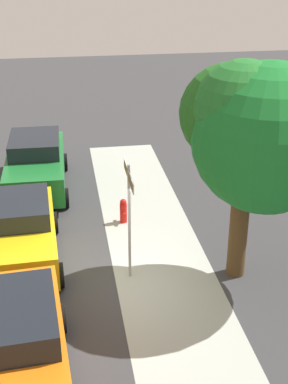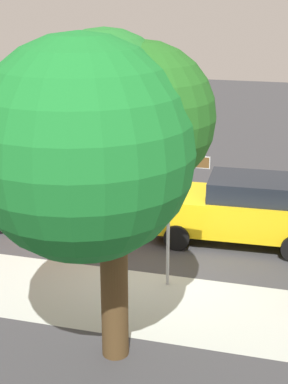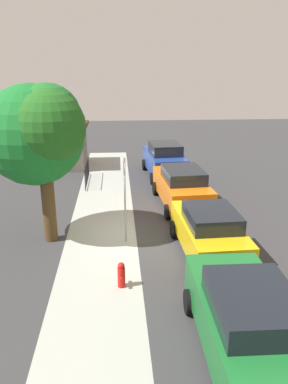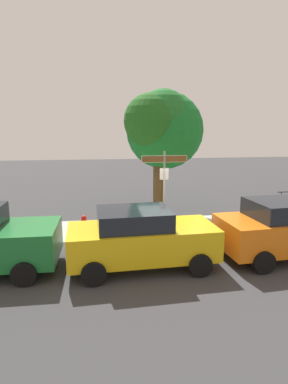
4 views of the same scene
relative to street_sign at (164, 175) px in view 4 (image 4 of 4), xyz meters
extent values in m
plane|color=#38383A|center=(0.34, -0.40, -2.23)|extent=(60.00, 60.00, 0.00)
cube|color=#A8ADA4|center=(2.34, 0.90, -2.23)|extent=(24.00, 2.60, 0.00)
cylinder|color=#9EA0A5|center=(0.00, 0.00, -0.68)|extent=(0.07, 0.07, 3.11)
cube|color=brown|center=(0.00, 0.00, 0.60)|extent=(1.64, 0.02, 0.22)
cube|color=white|center=(0.00, 0.00, 0.60)|extent=(1.67, 0.02, 0.25)
cube|color=silver|center=(0.00, 0.02, 0.05)|extent=(0.32, 0.02, 0.42)
cylinder|color=#4C371E|center=(0.31, 2.72, -0.80)|extent=(0.47, 0.47, 2.85)
sphere|color=#216D28|center=(0.46, 2.53, 2.20)|extent=(2.28, 2.28, 2.28)
sphere|color=#205F1D|center=(-0.07, 2.40, 1.98)|extent=(2.37, 2.37, 2.37)
sphere|color=#187029|center=(0.65, 3.08, 1.59)|extent=(3.48, 3.48, 3.48)
cylinder|color=black|center=(-4.28, -1.53, -1.91)|extent=(0.64, 0.23, 0.64)
cylinder|color=black|center=(-4.30, -3.44, -1.91)|extent=(0.64, 0.23, 0.64)
cube|color=gold|center=(-1.19, -2.74, -1.47)|extent=(4.21, 1.93, 0.88)
cube|color=black|center=(-1.44, -2.75, -0.78)|extent=(2.05, 1.63, 0.50)
cylinder|color=black|center=(0.18, -1.80, -1.91)|extent=(0.65, 0.24, 0.64)
cylinder|color=black|center=(0.25, -3.57, -1.91)|extent=(0.65, 0.24, 0.64)
cylinder|color=black|center=(-2.63, -1.91, -1.91)|extent=(0.65, 0.24, 0.64)
cylinder|color=black|center=(-2.56, -3.68, -1.91)|extent=(0.65, 0.24, 0.64)
cube|color=black|center=(3.24, -2.64, -0.71)|extent=(2.30, 1.77, 0.53)
cylinder|color=black|center=(1.90, -1.81, -1.91)|extent=(0.65, 0.26, 0.64)
cylinder|color=black|center=(2.03, -3.65, -1.91)|extent=(0.65, 0.26, 0.64)
cylinder|color=black|center=(5.89, 1.90, -1.71)|extent=(0.03, 0.03, 1.05)
cylinder|color=black|center=(6.28, 1.90, -1.71)|extent=(0.03, 0.03, 1.05)
cylinder|color=red|center=(-2.95, 0.20, -1.92)|extent=(0.22, 0.22, 0.62)
sphere|color=red|center=(-2.95, 0.20, -1.55)|extent=(0.20, 0.20, 0.20)
cylinder|color=red|center=(-3.11, 0.20, -1.89)|extent=(0.10, 0.09, 0.09)
cylinder|color=red|center=(-2.79, 0.20, -1.89)|extent=(0.10, 0.09, 0.09)
camera|label=1|loc=(11.54, -1.48, 5.61)|focal=50.01mm
camera|label=2|loc=(-2.48, 11.02, 3.87)|focal=54.10mm
camera|label=3|loc=(-12.40, 0.23, 3.93)|focal=35.09mm
camera|label=4|loc=(-2.37, -11.17, 1.69)|focal=29.54mm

